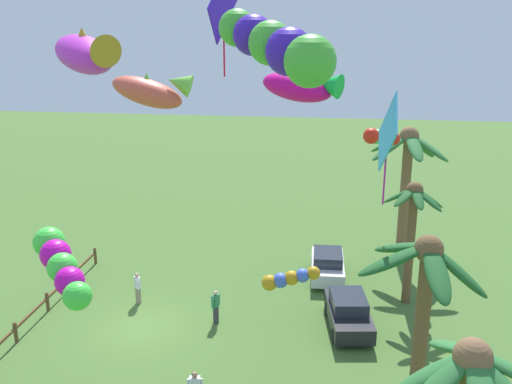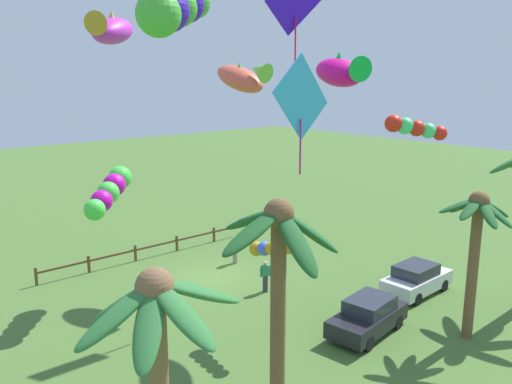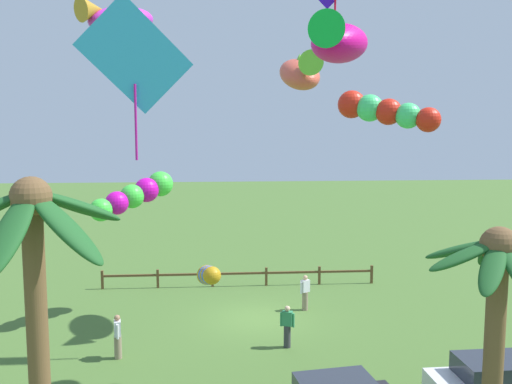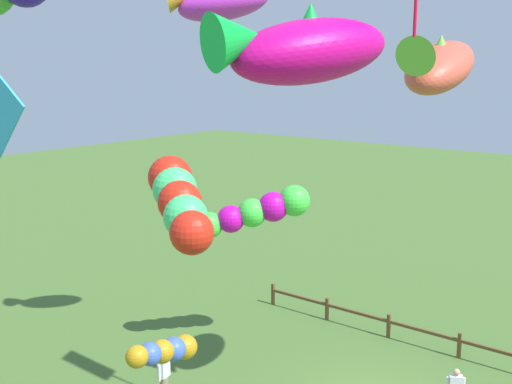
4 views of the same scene
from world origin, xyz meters
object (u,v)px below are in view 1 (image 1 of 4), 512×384
at_px(palm_tree_1, 407,162).
at_px(spectator_0, 216,306).
at_px(spectator_1, 138,288).
at_px(kite_fish_1, 86,53).
at_px(kite_tube_3, 61,264).
at_px(kite_fish_8, 301,86).
at_px(kite_diamond_6, 223,5).
at_px(kite_tube_0, 289,279).
at_px(palm_tree_0, 424,291).
at_px(kite_diamond_2, 387,134).
at_px(kite_tube_5, 275,45).
at_px(kite_tube_7, 381,137).
at_px(parked_car_0, 348,312).
at_px(palm_tree_3, 413,216).
at_px(parked_car_1, 328,265).
at_px(kite_fish_4, 152,91).

distance_m(palm_tree_1, spectator_0, 13.27).
height_order(spectator_1, kite_fish_1, kite_fish_1).
bearing_deg(palm_tree_1, kite_tube_3, -42.35).
bearing_deg(kite_fish_8, kite_diamond_6, -100.35).
relative_size(palm_tree_1, spectator_1, 4.89).
bearing_deg(kite_tube_0, palm_tree_0, 50.39).
bearing_deg(palm_tree_0, kite_diamond_2, -149.35).
relative_size(kite_tube_5, kite_tube_7, 1.95).
bearing_deg(palm_tree_0, parked_car_0, -164.56).
bearing_deg(palm_tree_1, kite_fish_1, -37.96).
height_order(palm_tree_0, kite_tube_0, palm_tree_0).
xyz_separation_m(palm_tree_0, kite_tube_7, (-7.71, -0.87, 3.20)).
bearing_deg(parked_car_0, kite_fish_1, -51.11).
bearing_deg(kite_diamond_6, palm_tree_0, 43.42).
relative_size(kite_tube_0, kite_diamond_6, 0.48).
xyz_separation_m(kite_tube_3, kite_tube_7, (-7.25, 10.95, 3.23)).
xyz_separation_m(palm_tree_3, parked_car_1, (-2.27, -3.85, -3.71)).
relative_size(spectator_0, kite_fish_8, 0.42).
distance_m(palm_tree_0, kite_tube_5, 8.51).
bearing_deg(parked_car_0, palm_tree_3, 134.41).
bearing_deg(kite_fish_1, palm_tree_0, 89.05).
relative_size(kite_tube_0, kite_tube_5, 0.55).
xyz_separation_m(palm_tree_0, spectator_0, (-6.44, -7.83, -4.51)).
height_order(palm_tree_0, parked_car_1, palm_tree_0).
distance_m(spectator_1, kite_tube_7, 13.50).
height_order(spectator_1, kite_tube_5, kite_tube_5).
distance_m(kite_tube_5, kite_tube_7, 9.65).
distance_m(palm_tree_0, kite_fish_1, 12.30).
relative_size(palm_tree_3, parked_car_1, 1.55).
height_order(kite_fish_4, kite_tube_5, kite_tube_5).
height_order(palm_tree_3, kite_tube_5, kite_tube_5).
xyz_separation_m(spectator_0, kite_tube_7, (-1.27, 6.96, 7.71)).
distance_m(palm_tree_0, kite_fish_8, 10.03).
xyz_separation_m(parked_car_0, kite_fish_4, (-0.43, -8.66, 9.60)).
bearing_deg(kite_fish_1, parked_car_1, 148.20).
xyz_separation_m(spectator_1, kite_fish_8, (0.41, 7.70, 9.79)).
bearing_deg(palm_tree_0, kite_fish_8, -150.04).
bearing_deg(kite_fish_4, palm_tree_1, 122.47).
distance_m(palm_tree_1, kite_tube_5, 17.44).
relative_size(palm_tree_0, kite_tube_0, 3.20).
bearing_deg(kite_fish_4, kite_tube_7, 92.59).
xyz_separation_m(spectator_1, kite_fish_1, (7.62, 1.79, 11.44)).
bearing_deg(parked_car_0, spectator_0, -86.08).
distance_m(spectator_0, kite_fish_4, 9.95).
height_order(spectator_1, kite_tube_7, kite_tube_7).
height_order(palm_tree_0, kite_diamond_2, kite_diamond_2).
xyz_separation_m(spectator_1, kite_fish_4, (0.52, 1.40, 9.53)).
height_order(kite_tube_3, kite_fish_4, kite_fish_4).
bearing_deg(palm_tree_3, spectator_0, -69.97).
height_order(palm_tree_1, kite_tube_3, palm_tree_1).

